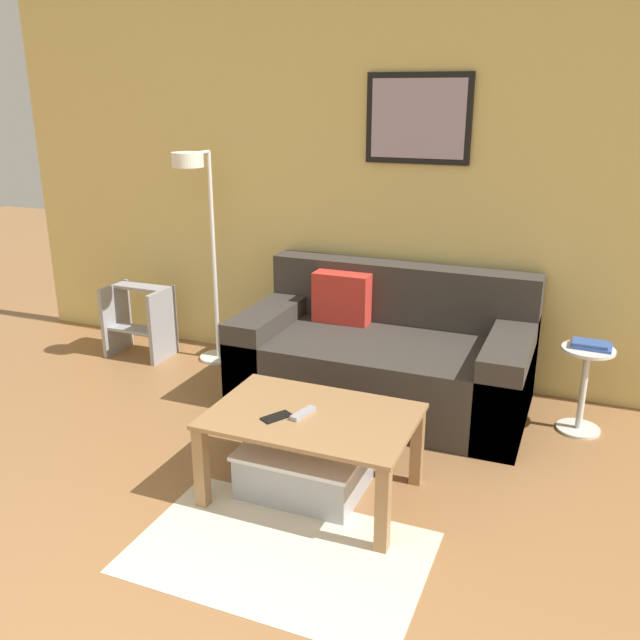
% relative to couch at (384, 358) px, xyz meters
% --- Properties ---
extents(wall_back, '(5.60, 0.09, 2.55)m').
position_rel_couch_xyz_m(wall_back, '(-0.19, 0.49, 1.00)').
color(wall_back, '#DDC472').
rests_on(wall_back, ground_plane).
extents(area_rug, '(1.22, 0.77, 0.01)m').
position_rel_couch_xyz_m(area_rug, '(0.04, -1.59, -0.28)').
color(area_rug, beige).
rests_on(area_rug, ground_plane).
extents(couch, '(1.71, 0.92, 0.80)m').
position_rel_couch_xyz_m(couch, '(0.00, 0.00, 0.00)').
color(couch, '#38332D').
rests_on(couch, ground_plane).
extents(coffee_table, '(0.94, 0.63, 0.42)m').
position_rel_couch_xyz_m(coffee_table, '(-0.00, -1.13, 0.07)').
color(coffee_table, '#997047').
rests_on(coffee_table, ground_plane).
extents(storage_bin, '(0.58, 0.45, 0.23)m').
position_rel_couch_xyz_m(storage_bin, '(-0.05, -1.11, -0.16)').
color(storage_bin, '#9EA3A8').
rests_on(storage_bin, ground_plane).
extents(floor_lamp, '(0.27, 0.49, 1.47)m').
position_rel_couch_xyz_m(floor_lamp, '(-1.30, 0.07, 0.70)').
color(floor_lamp, white).
rests_on(floor_lamp, ground_plane).
extents(side_table, '(0.28, 0.28, 0.50)m').
position_rel_couch_xyz_m(side_table, '(1.15, 0.03, 0.02)').
color(side_table, silver).
rests_on(side_table, ground_plane).
extents(book_stack, '(0.22, 0.17, 0.03)m').
position_rel_couch_xyz_m(book_stack, '(1.16, 0.05, 0.23)').
color(book_stack, '#335199').
rests_on(book_stack, side_table).
extents(remote_control, '(0.08, 0.16, 0.02)m').
position_rel_couch_xyz_m(remote_control, '(-0.04, -1.16, 0.15)').
color(remote_control, '#99999E').
rests_on(remote_control, coffee_table).
extents(cell_phone, '(0.13, 0.15, 0.01)m').
position_rel_couch_xyz_m(cell_phone, '(-0.14, -1.22, 0.14)').
color(cell_phone, black).
rests_on(cell_phone, coffee_table).
extents(step_stool, '(0.44, 0.31, 0.51)m').
position_rel_couch_xyz_m(step_stool, '(-1.86, 0.06, -0.01)').
color(step_stool, '#99999E').
rests_on(step_stool, ground_plane).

